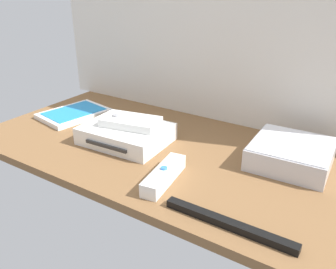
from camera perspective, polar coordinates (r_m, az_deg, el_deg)
The scene contains 8 objects.
ground_plane at distance 88.24cm, azimuth 0.00°, elevation -2.96°, with size 100.00×48.00×2.00cm, color brown.
back_wall at distance 100.15cm, azimuth 8.18°, elevation 19.86°, with size 110.00×1.20×64.00cm, color silver.
game_console at distance 91.41cm, azimuth -6.73°, elevation 0.11°, with size 21.86×17.40×4.40cm.
mini_computer at distance 84.64cm, azimuth 19.11°, elevation -2.92°, with size 17.74×17.74×5.30cm.
game_case at distance 111.82cm, azimuth -14.84°, elevation 3.28°, with size 16.82×21.15×1.56cm.
remote_wand at distance 74.02cm, azimuth -0.64°, elevation -6.54°, with size 5.68×15.16×3.40cm.
remote_classic_pad at distance 90.34cm, azimuth -6.01°, elevation 2.06°, with size 15.73×10.76×2.40cm.
sensor_bar at distance 63.26cm, azimuth 9.63°, elevation -13.94°, with size 24.00×1.80×1.40cm, color black.
Camera 1 is at (42.65, -65.69, 39.64)cm, focal length 38.02 mm.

